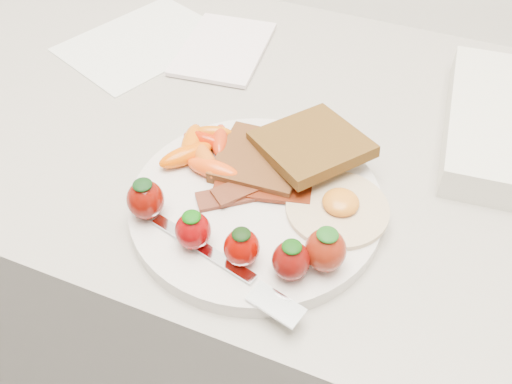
% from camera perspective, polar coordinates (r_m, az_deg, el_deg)
% --- Properties ---
extents(counter, '(2.00, 0.60, 0.90)m').
position_cam_1_polar(counter, '(1.06, 3.81, -13.07)').
color(counter, gray).
rests_on(counter, ground).
extents(plate, '(0.27, 0.27, 0.02)m').
position_cam_1_polar(plate, '(0.61, 0.00, -1.23)').
color(plate, silver).
rests_on(plate, counter).
extents(toast_lower, '(0.10, 0.10, 0.01)m').
position_cam_1_polar(toast_lower, '(0.64, 0.49, 3.25)').
color(toast_lower, '#432710').
rests_on(toast_lower, plate).
extents(toast_upper, '(0.15, 0.15, 0.03)m').
position_cam_1_polar(toast_upper, '(0.64, 5.56, 4.78)').
color(toast_upper, '#4F2F11').
rests_on(toast_upper, toast_lower).
extents(fried_egg, '(0.13, 0.13, 0.02)m').
position_cam_1_polar(fried_egg, '(0.60, 8.23, -1.47)').
color(fried_egg, beige).
rests_on(fried_egg, plate).
extents(bacon_strips, '(0.12, 0.11, 0.01)m').
position_cam_1_polar(bacon_strips, '(0.61, -0.07, 0.35)').
color(bacon_strips, '#3B130B').
rests_on(bacon_strips, plate).
extents(baby_carrots, '(0.10, 0.10, 0.02)m').
position_cam_1_polar(baby_carrots, '(0.65, -5.31, 4.18)').
color(baby_carrots, '#B81D00').
rests_on(baby_carrots, plate).
extents(strawberries, '(0.23, 0.06, 0.05)m').
position_cam_1_polar(strawberries, '(0.54, -1.68, -4.38)').
color(strawberries, '#640A03').
rests_on(strawberries, plate).
extents(fork, '(0.18, 0.07, 0.00)m').
position_cam_1_polar(fork, '(0.54, -2.17, -8.04)').
color(fork, silver).
rests_on(fork, plate).
extents(paper_sheet, '(0.24, 0.27, 0.00)m').
position_cam_1_polar(paper_sheet, '(0.89, -11.21, 14.50)').
color(paper_sheet, silver).
rests_on(paper_sheet, counter).
extents(notepad, '(0.14, 0.18, 0.01)m').
position_cam_1_polar(notepad, '(0.86, -3.24, 14.17)').
color(notepad, white).
rests_on(notepad, paper_sheet).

